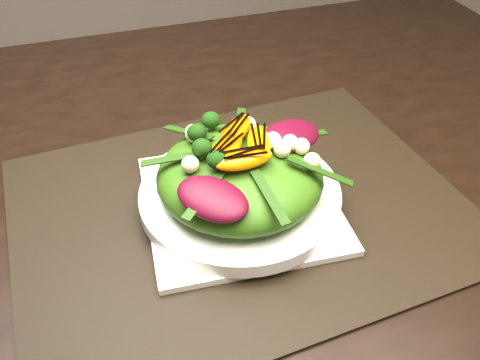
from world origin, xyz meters
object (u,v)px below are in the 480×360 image
object	(u,v)px
placemat	(240,207)
salad_bowl	(240,195)
dining_table	(152,167)
orange_segment	(232,141)
lettuce_mound	(240,175)
plate_base	(240,203)

from	to	relation	value
placemat	salad_bowl	xyz separation A→B (m)	(0.00, -0.00, 0.02)
dining_table	orange_segment	distance (m)	0.20
salad_bowl	placemat	bearing A→B (deg)	90.00
salad_bowl	lettuce_mound	size ratio (longest dim) A/B	1.23
placemat	salad_bowl	world-z (taller)	salad_bowl
dining_table	orange_segment	size ratio (longest dim) A/B	23.26
plate_base	orange_segment	distance (m)	0.09
salad_bowl	lettuce_mound	xyz separation A→B (m)	(0.00, 0.00, 0.03)
plate_base	placemat	bearing A→B (deg)	90.00
salad_bowl	lettuce_mound	bearing A→B (deg)	0.00
placemat	lettuce_mound	world-z (taller)	lettuce_mound
orange_segment	salad_bowl	bearing A→B (deg)	-69.57
dining_table	placemat	xyz separation A→B (m)	(0.09, -0.14, 0.02)
lettuce_mound	orange_segment	bearing A→B (deg)	110.43
orange_segment	dining_table	bearing A→B (deg)	122.47
placemat	plate_base	distance (m)	0.01
plate_base	dining_table	bearing A→B (deg)	121.46
dining_table	plate_base	xyz separation A→B (m)	(0.09, -0.14, 0.03)
plate_base	lettuce_mound	size ratio (longest dim) A/B	1.15
dining_table	lettuce_mound	world-z (taller)	dining_table
placemat	salad_bowl	size ratio (longest dim) A/B	2.22
plate_base	salad_bowl	size ratio (longest dim) A/B	0.93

